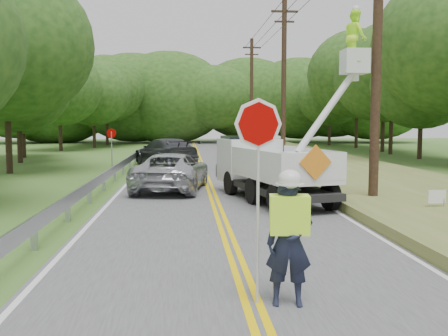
{
  "coord_description": "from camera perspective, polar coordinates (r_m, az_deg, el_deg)",
  "views": [
    {
      "loc": [
        -0.95,
        -6.54,
        2.68
      ],
      "look_at": [
        0.0,
        6.0,
        1.5
      ],
      "focal_mm": 40.5,
      "sensor_mm": 36.0,
      "label": 1
    }
  ],
  "objects": [
    {
      "name": "ground",
      "position": [
        7.13,
        3.82,
        -16.71
      ],
      "size": [
        140.0,
        140.0,
        0.0
      ],
      "primitive_type": "plane",
      "color": "#3B611E",
      "rests_on": "ground"
    },
    {
      "name": "road",
      "position": [
        20.74,
        -1.68,
        -2.05
      ],
      "size": [
        7.2,
        96.0,
        0.03
      ],
      "color": "#48484A",
      "rests_on": "ground"
    },
    {
      "name": "guardrail",
      "position": [
        21.77,
        -12.42,
        -0.38
      ],
      "size": [
        0.18,
        48.0,
        0.77
      ],
      "color": "#A0A1AA",
      "rests_on": "ground"
    },
    {
      "name": "utility_poles",
      "position": [
        24.44,
        9.98,
        11.35
      ],
      "size": [
        1.6,
        43.3,
        10.0
      ],
      "color": "black",
      "rests_on": "ground"
    },
    {
      "name": "tall_grass_verge",
      "position": [
        22.21,
        16.95,
        -1.42
      ],
      "size": [
        7.0,
        96.0,
        0.3
      ],
      "primitive_type": "cube",
      "color": "#56642D",
      "rests_on": "ground"
    },
    {
      "name": "treeline_left",
      "position": [
        37.39,
        -19.36,
        9.39
      ],
      "size": [
        10.47,
        55.07,
        10.41
      ],
      "color": "#332319",
      "rests_on": "ground"
    },
    {
      "name": "treeline_right",
      "position": [
        37.97,
        22.31,
        10.44
      ],
      "size": [
        11.31,
        55.19,
        11.66
      ],
      "color": "#332319",
      "rests_on": "ground"
    },
    {
      "name": "treeline_horizon",
      "position": [
        63.0,
        -3.78,
        7.9
      ],
      "size": [
        56.55,
        14.81,
        11.57
      ],
      "color": "#1D4015",
      "rests_on": "ground"
    },
    {
      "name": "flagger",
      "position": [
        7.34,
        7.26,
        -7.26
      ],
      "size": [
        1.15,
        0.51,
        2.98
      ],
      "color": "#191E33",
      "rests_on": "road"
    },
    {
      "name": "bucket_truck",
      "position": [
        17.52,
        5.27,
        1.23
      ],
      "size": [
        4.44,
        6.34,
        6.06
      ],
      "color": "black",
      "rests_on": "road"
    },
    {
      "name": "suv_silver",
      "position": [
        19.51,
        -5.92,
        -0.39
      ],
      "size": [
        3.15,
        5.47,
        1.43
      ],
      "primitive_type": "imported",
      "rotation": [
        0.0,
        0.0,
        2.99
      ],
      "color": "#B3B4BB",
      "rests_on": "road"
    },
    {
      "name": "suv_darkgrey",
      "position": [
        30.08,
        -6.65,
        1.8
      ],
      "size": [
        4.44,
        6.08,
        1.64
      ],
      "primitive_type": "imported",
      "rotation": [
        0.0,
        0.0,
        3.57
      ],
      "color": "#35373C",
      "rests_on": "road"
    },
    {
      "name": "stop_sign_permanent",
      "position": [
        26.36,
        -12.57,
        2.66
      ],
      "size": [
        0.49,
        0.06,
        2.29
      ],
      "color": "#A0A1AA",
      "rests_on": "ground"
    },
    {
      "name": "yard_sign",
      "position": [
        15.23,
        22.9,
        -3.11
      ],
      "size": [
        0.53,
        0.08,
        0.76
      ],
      "color": "white",
      "rests_on": "ground"
    }
  ]
}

